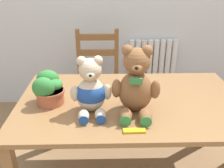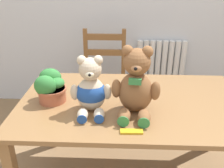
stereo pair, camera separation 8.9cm
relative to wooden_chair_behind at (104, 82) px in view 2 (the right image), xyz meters
The scene contains 7 objects.
radiator 0.74m from the wooden_chair_behind, 32.46° to the left, with size 0.56×0.10×0.79m.
dining_table 0.88m from the wooden_chair_behind, 73.14° to the right, with size 1.49×0.90×0.71m.
wooden_chair_behind is the anchor object (origin of this frame).
teddy_bear_left 1.03m from the wooden_chair_behind, 90.32° to the right, with size 0.25×0.26×0.35m.
teddy_bear_right 1.09m from the wooden_chair_behind, 74.85° to the right, with size 0.29×0.30×0.41m.
potted_plant 0.96m from the wooden_chair_behind, 108.32° to the right, with size 0.19×0.19×0.21m.
chocolate_bar 1.23m from the wooden_chair_behind, 78.71° to the right, with size 0.12×0.04×0.01m, color gold.
Camera 2 is at (-0.07, -1.00, 1.52)m, focal length 40.00 mm.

